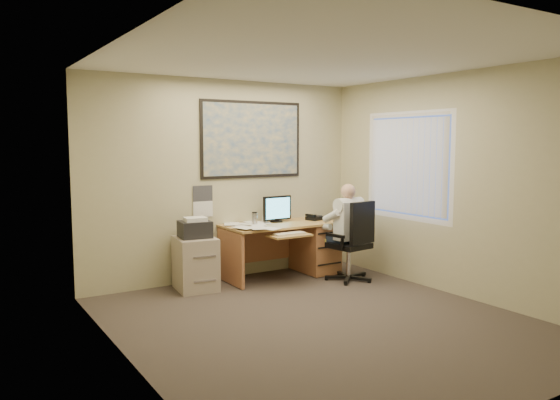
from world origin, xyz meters
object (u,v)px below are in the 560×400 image
filing_cabinet (195,259)px  person (348,232)px  office_chair (351,258)px  desk (300,243)px

filing_cabinet → person: 2.07m
filing_cabinet → person: size_ratio=0.71×
office_chair → filing_cabinet: bearing=152.2°
desk → office_chair: desk is taller
filing_cabinet → office_chair: office_chair is taller
desk → filing_cabinet: 1.60m
filing_cabinet → office_chair: bearing=-12.9°
desk → person: 0.75m
filing_cabinet → person: bearing=-10.7°
desk → person: person is taller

